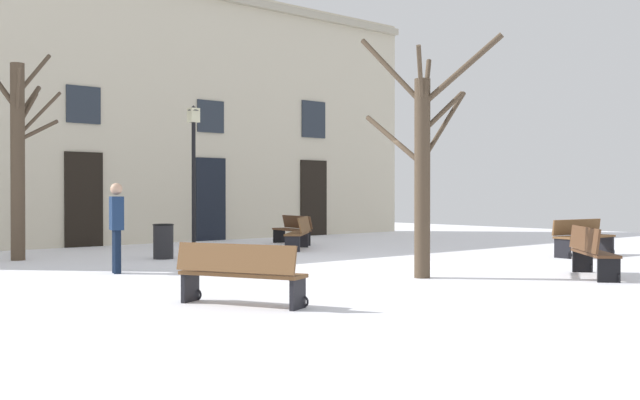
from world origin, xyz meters
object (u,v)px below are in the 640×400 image
(bench_far_corner, at_px, (293,229))
(bench_back_to_back_right, at_px, (583,237))
(tree_left_of_center, at_px, (19,152))
(bench_near_center_tree, at_px, (299,233))
(person_crossing_plaza, at_px, (117,223))
(streetlamp, at_px, (194,163))
(bench_near_lamp, at_px, (591,251))
(tree_right_of_center, at_px, (423,158))
(bench_by_litter_bin, at_px, (240,273))
(litter_bin, at_px, (163,241))

(bench_far_corner, bearing_deg, bench_back_to_back_right, 29.98)
(tree_left_of_center, distance_m, bench_near_center_tree, 7.25)
(person_crossing_plaza, bearing_deg, bench_far_corner, -45.29)
(streetlamp, xyz_separation_m, bench_near_lamp, (2.55, -9.36, -1.81))
(tree_left_of_center, bearing_deg, bench_near_center_tree, -14.81)
(streetlamp, relative_size, person_crossing_plaza, 2.18)
(bench_near_lamp, distance_m, bench_far_corner, 10.32)
(tree_left_of_center, relative_size, bench_far_corner, 2.67)
(tree_right_of_center, bearing_deg, tree_left_of_center, 116.99)
(tree_right_of_center, distance_m, bench_back_to_back_right, 6.53)
(bench_by_litter_bin, distance_m, person_crossing_plaza, 4.94)
(tree_right_of_center, height_order, litter_bin, tree_right_of_center)
(streetlamp, height_order, bench_far_corner, streetlamp)
(person_crossing_plaza, bearing_deg, bench_by_litter_bin, -170.06)
(streetlamp, relative_size, bench_near_center_tree, 2.31)
(streetlamp, relative_size, litter_bin, 4.64)
(tree_right_of_center, relative_size, bench_near_lamp, 2.82)
(streetlamp, bearing_deg, tree_left_of_center, 167.37)
(bench_by_litter_bin, relative_size, bench_near_lamp, 1.17)
(tree_right_of_center, xyz_separation_m, bench_by_litter_bin, (-4.42, -0.60, -1.70))
(tree_right_of_center, bearing_deg, bench_by_litter_bin, -172.24)
(bench_near_lamp, height_order, bench_far_corner, bench_near_lamp)
(streetlamp, height_order, litter_bin, streetlamp)
(bench_near_lamp, bearing_deg, bench_back_to_back_right, -13.04)
(bench_by_litter_bin, distance_m, bench_near_center_tree, 9.93)
(bench_far_corner, relative_size, person_crossing_plaza, 1.06)
(litter_bin, bearing_deg, bench_near_lamp, -64.87)
(bench_near_lamp, bearing_deg, litter_bin, 70.84)
(tree_left_of_center, distance_m, streetlamp, 4.11)
(tree_right_of_center, bearing_deg, bench_far_corner, 65.75)
(litter_bin, bearing_deg, streetlamp, 34.14)
(streetlamp, distance_m, bench_near_lamp, 9.87)
(litter_bin, distance_m, bench_far_corner, 5.63)
(litter_bin, relative_size, bench_back_to_back_right, 0.43)
(tree_right_of_center, height_order, person_crossing_plaza, tree_right_of_center)
(tree_left_of_center, relative_size, person_crossing_plaza, 2.83)
(litter_bin, distance_m, bench_near_center_tree, 4.12)
(bench_by_litter_bin, relative_size, bench_back_to_back_right, 0.98)
(tree_right_of_center, distance_m, streetlamp, 7.40)
(bench_far_corner, distance_m, person_crossing_plaza, 8.54)
(bench_back_to_back_right, bearing_deg, person_crossing_plaza, 164.73)
(bench_near_lamp, height_order, bench_near_center_tree, bench_near_lamp)
(tree_left_of_center, xyz_separation_m, bench_near_lamp, (6.56, -10.26, -1.97))
(bench_far_corner, bearing_deg, tree_right_of_center, -12.51)
(streetlamp, distance_m, person_crossing_plaza, 4.95)
(bench_near_lamp, xyz_separation_m, bench_far_corner, (1.38, 10.23, -0.03))
(bench_by_litter_bin, bearing_deg, streetlamp, -52.40)
(bench_near_lamp, relative_size, bench_far_corner, 0.87)
(litter_bin, xyz_separation_m, bench_near_lamp, (3.95, -8.42, 0.06))
(bench_back_to_back_right, distance_m, bench_far_corner, 8.24)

